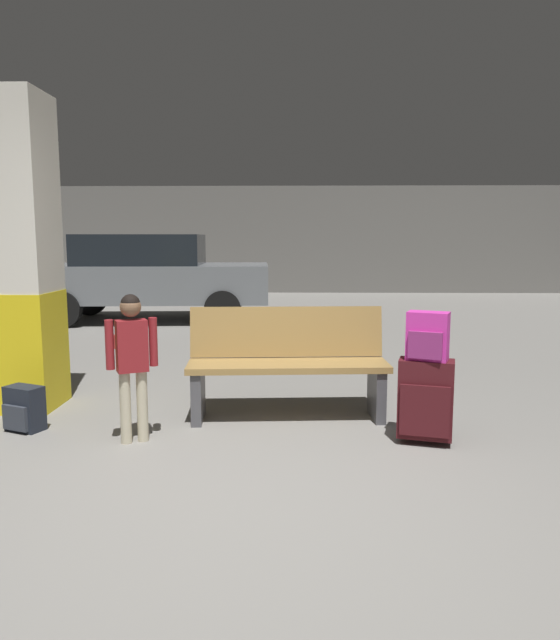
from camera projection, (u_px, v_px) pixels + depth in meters
The scene contains 9 objects.
ground_plane at pixel (271, 363), 7.21m from camera, with size 18.00×18.00×0.10m, color gray.
garage_back_wall at pixel (284, 240), 15.79m from camera, with size 18.00×0.12×2.80m, color slate.
structural_pillar at pixel (18, 255), 5.00m from camera, with size 0.57×0.57×2.64m.
bench at pixel (287, 363), 4.84m from camera, with size 1.63×0.63×0.89m.
suitcase at pixel (426, 399), 4.21m from camera, with size 0.42×0.31×0.60m.
backpack_bright at pixel (428, 337), 4.15m from camera, with size 0.32×0.27×0.34m.
child at pixel (132, 352), 4.19m from camera, with size 0.33×0.20×1.07m.
backpack_dark_floor at pixel (24, 409), 4.52m from camera, with size 0.32×0.28×0.34m.
parked_car_far at pixel (149, 275), 10.46m from camera, with size 4.19×1.99×1.51m.
Camera 1 is at (0.27, -3.07, 1.45)m, focal length 33.47 mm.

